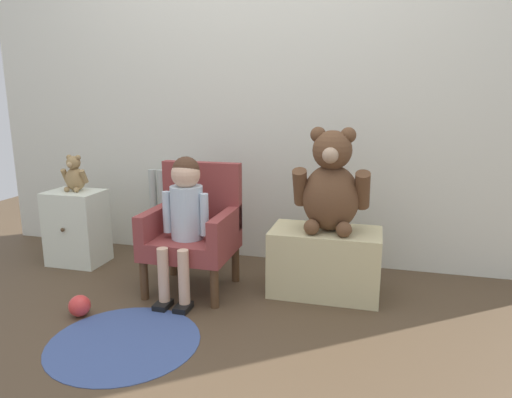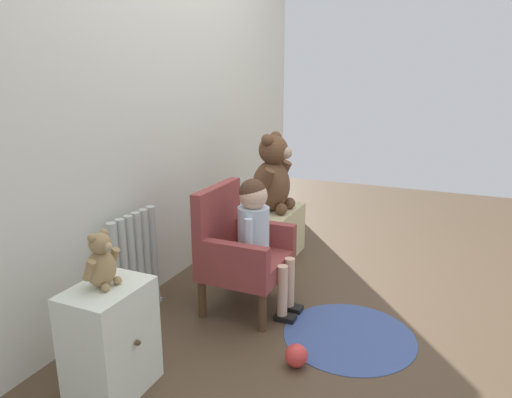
{
  "view_description": "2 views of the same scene",
  "coord_description": "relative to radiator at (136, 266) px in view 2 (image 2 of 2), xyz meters",
  "views": [
    {
      "loc": [
        0.7,
        -1.68,
        1.04
      ],
      "look_at": [
        0.1,
        0.57,
        0.52
      ],
      "focal_mm": 32.0,
      "sensor_mm": 36.0,
      "label": 1
    },
    {
      "loc": [
        -2.35,
        -0.48,
        1.26
      ],
      "look_at": [
        0.04,
        0.58,
        0.55
      ],
      "focal_mm": 32.0,
      "sensor_mm": 36.0,
      "label": 2
    }
  ],
  "objects": [
    {
      "name": "back_wall",
      "position": [
        0.57,
        0.12,
        0.92
      ],
      "size": [
        3.8,
        0.05,
        2.4
      ],
      "primitive_type": "cube",
      "color": "silver",
      "rests_on": "ground_plane"
    },
    {
      "name": "ground_plane",
      "position": [
        0.57,
        -1.0,
        -0.28
      ],
      "size": [
        6.0,
        6.0,
        0.0
      ],
      "primitive_type": "plane",
      "color": "#4A3927"
    },
    {
      "name": "child_armchair",
      "position": [
        0.32,
        -0.45,
        0.05
      ],
      "size": [
        0.45,
        0.42,
        0.68
      ],
      "color": "brown",
      "rests_on": "ground_plane"
    },
    {
      "name": "radiator",
      "position": [
        0.0,
        0.0,
        0.0
      ],
      "size": [
        0.37,
        0.05,
        0.57
      ],
      "color": "#AFB6B0",
      "rests_on": "ground_plane"
    },
    {
      "name": "large_teddy_bear",
      "position": [
        1.05,
        -0.36,
        0.31
      ],
      "size": [
        0.39,
        0.28,
        0.54
      ],
      "color": "brown",
      "rests_on": "low_bench"
    },
    {
      "name": "small_dresser",
      "position": [
        -0.54,
        -0.3,
        -0.05
      ],
      "size": [
        0.33,
        0.27,
        0.47
      ],
      "color": "silver",
      "rests_on": "ground_plane"
    },
    {
      "name": "small_teddy_bear",
      "position": [
        -0.53,
        -0.28,
        0.28
      ],
      "size": [
        0.16,
        0.12,
        0.23
      ],
      "color": "#95784D",
      "rests_on": "small_dresser"
    },
    {
      "name": "low_bench",
      "position": [
        1.03,
        -0.35,
        -0.11
      ],
      "size": [
        0.58,
        0.32,
        0.35
      ],
      "primitive_type": "cube",
      "color": "#C7BB8A",
      "rests_on": "ground_plane"
    },
    {
      "name": "floor_rug",
      "position": [
        0.25,
        -1.1,
        -0.28
      ],
      "size": [
        0.66,
        0.66,
        0.01
      ],
      "primitive_type": "cylinder",
      "color": "#3B4F87",
      "rests_on": "ground_plane"
    },
    {
      "name": "toy_ball",
      "position": [
        -0.08,
        -0.93,
        -0.23
      ],
      "size": [
        0.1,
        0.1,
        0.1
      ],
      "primitive_type": "sphere",
      "color": "red",
      "rests_on": "ground_plane"
    },
    {
      "name": "child_figure",
      "position": [
        0.32,
        -0.57,
        0.2
      ],
      "size": [
        0.25,
        0.35,
        0.74
      ],
      "color": "silver",
      "rests_on": "ground_plane"
    }
  ]
}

